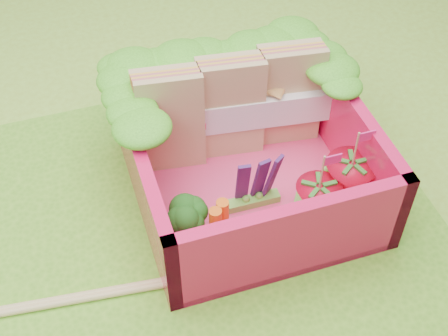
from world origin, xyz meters
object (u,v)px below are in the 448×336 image
at_px(strawberry_left, 317,202).
at_px(strawberry_right, 349,181).
at_px(broccoli, 186,223).
at_px(bento_box, 249,159).
at_px(sandwich_stack, 231,107).
at_px(chopsticks, 38,305).

bearing_deg(strawberry_left, strawberry_right, 17.84).
bearing_deg(broccoli, strawberry_right, 2.09).
relative_size(bento_box, sandwich_stack, 1.06).
xyz_separation_m(bento_box, sandwich_stack, (0.00, 0.34, 0.10)).
relative_size(strawberry_right, chopsticks, 0.22).
bearing_deg(sandwich_stack, bento_box, -90.78).
distance_m(sandwich_stack, strawberry_left, 0.76).
distance_m(broccoli, strawberry_left, 0.74).
bearing_deg(sandwich_stack, chopsticks, -149.71).
distance_m(bento_box, strawberry_right, 0.57).
xyz_separation_m(bento_box, broccoli, (-0.46, -0.31, -0.03)).
xyz_separation_m(sandwich_stack, strawberry_right, (0.50, -0.62, -0.18)).
distance_m(sandwich_stack, chopsticks, 1.54).
relative_size(broccoli, chopsticks, 0.13).
bearing_deg(bento_box, broccoli, -146.21).
xyz_separation_m(broccoli, strawberry_right, (0.96, 0.04, -0.04)).
bearing_deg(chopsticks, strawberry_right, 4.46).
xyz_separation_m(sandwich_stack, chopsticks, (-1.29, -0.75, -0.36)).
height_order(strawberry_left, strawberry_right, strawberry_right).
xyz_separation_m(broccoli, chopsticks, (-0.83, -0.10, -0.22)).
height_order(strawberry_right, chopsticks, strawberry_right).
relative_size(sandwich_stack, strawberry_left, 2.46).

